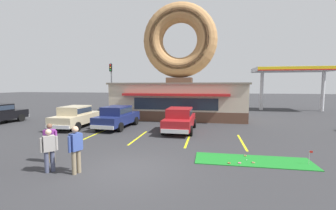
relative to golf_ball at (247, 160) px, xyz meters
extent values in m
plane|color=#2D2D30|center=(-4.49, -1.78, -0.05)|extent=(160.00, 160.00, 0.00)
cube|color=brown|center=(-4.42, 12.22, 0.40)|extent=(12.00, 6.00, 0.90)
cube|color=beige|center=(-4.42, 12.22, 2.00)|extent=(12.00, 6.00, 2.30)
cube|color=slate|center=(-4.42, 12.22, 3.23)|extent=(12.30, 6.30, 0.16)
cube|color=#B21E1E|center=(-4.42, 8.92, 2.30)|extent=(9.00, 0.60, 0.20)
cube|color=#232D3D|center=(-4.42, 9.21, 1.50)|extent=(7.20, 0.03, 1.00)
cube|color=brown|center=(-4.42, 12.22, 3.56)|extent=(2.40, 1.80, 0.50)
torus|color=#B27F4C|center=(-4.42, 12.22, 7.36)|extent=(7.10, 1.90, 7.10)
torus|color=#9E6B42|center=(-4.42, 11.80, 7.36)|extent=(6.25, 1.05, 6.24)
cube|color=#197523|center=(0.25, 0.04, -0.04)|extent=(4.72, 1.51, 0.03)
torus|color=#D8667F|center=(-0.34, -0.43, 0.00)|extent=(0.13, 0.13, 0.04)
torus|color=brown|center=(-0.75, -0.52, 0.00)|extent=(0.13, 0.13, 0.04)
torus|color=#A5724C|center=(0.21, -0.27, 0.00)|extent=(0.13, 0.13, 0.04)
torus|color=#A5724C|center=(0.03, 0.59, 0.00)|extent=(0.13, 0.13, 0.04)
sphere|color=white|center=(0.00, 0.00, 0.00)|extent=(0.04, 0.04, 0.04)
cylinder|color=silver|center=(2.36, -0.01, 0.25)|extent=(0.01, 0.01, 0.55)
cube|color=red|center=(2.42, -0.01, 0.48)|extent=(0.12, 0.01, 0.08)
cube|color=maroon|center=(-3.52, 5.62, 0.61)|extent=(1.83, 4.43, 0.68)
cube|color=maroon|center=(-3.52, 5.47, 1.25)|extent=(1.59, 2.12, 0.60)
cube|color=#232D3D|center=(-3.52, 5.47, 1.27)|extent=(1.62, 2.04, 0.36)
cube|color=silver|center=(-3.48, 7.85, 0.37)|extent=(1.67, 0.13, 0.24)
cube|color=silver|center=(-3.56, 3.39, 0.37)|extent=(1.67, 0.13, 0.24)
cylinder|color=black|center=(-4.38, 7.00, 0.27)|extent=(0.23, 0.64, 0.64)
cylinder|color=black|center=(-2.62, 6.97, 0.27)|extent=(0.23, 0.64, 0.64)
cylinder|color=black|center=(-4.42, 4.27, 0.27)|extent=(0.23, 0.64, 0.64)
cylinder|color=black|center=(-2.66, 4.24, 0.27)|extent=(0.23, 0.64, 0.64)
cube|color=#BCAD89|center=(-11.33, 5.60, 0.61)|extent=(1.88, 4.45, 0.68)
cube|color=#BCAD89|center=(-11.32, 5.45, 1.25)|extent=(1.62, 2.14, 0.60)
cube|color=#232D3D|center=(-11.32, 5.45, 1.27)|extent=(1.64, 2.06, 0.36)
cube|color=silver|center=(-11.39, 7.83, 0.37)|extent=(1.67, 0.15, 0.24)
cube|color=silver|center=(-11.27, 3.37, 0.37)|extent=(1.67, 0.15, 0.24)
cylinder|color=black|center=(-12.24, 6.94, 0.27)|extent=(0.24, 0.65, 0.64)
cylinder|color=black|center=(-10.48, 6.98, 0.27)|extent=(0.24, 0.65, 0.64)
cylinder|color=black|center=(-12.17, 4.21, 0.27)|extent=(0.24, 0.65, 0.64)
cylinder|color=black|center=(-10.41, 4.26, 0.27)|extent=(0.24, 0.65, 0.64)
cube|color=silver|center=(-18.46, 8.06, 0.37)|extent=(1.67, 0.17, 0.24)
cylinder|color=black|center=(-19.37, 7.23, 0.27)|extent=(0.25, 0.65, 0.64)
cylinder|color=black|center=(-17.61, 7.15, 0.27)|extent=(0.25, 0.65, 0.64)
cube|color=navy|center=(-8.23, 6.02, 0.61)|extent=(2.05, 4.51, 0.68)
cube|color=navy|center=(-8.24, 5.87, 1.25)|extent=(1.70, 2.20, 0.60)
cube|color=#232D3D|center=(-8.24, 5.87, 1.27)|extent=(1.71, 2.12, 0.36)
cube|color=silver|center=(-8.08, 8.25, 0.37)|extent=(1.67, 0.21, 0.24)
cube|color=silver|center=(-8.38, 3.80, 0.37)|extent=(1.67, 0.21, 0.24)
cylinder|color=black|center=(-9.02, 7.44, 0.27)|extent=(0.26, 0.65, 0.64)
cylinder|color=black|center=(-7.26, 7.32, 0.27)|extent=(0.26, 0.65, 0.64)
cylinder|color=black|center=(-9.20, 4.72, 0.27)|extent=(0.26, 0.65, 0.64)
cylinder|color=black|center=(-7.45, 4.60, 0.27)|extent=(0.26, 0.65, 0.64)
cylinder|color=#7F7056|center=(-6.17, -2.37, 0.37)|extent=(0.15, 0.15, 0.84)
cylinder|color=#7F7056|center=(-6.24, -2.56, 0.37)|extent=(0.15, 0.15, 0.84)
cube|color=#33478C|center=(-6.21, -2.46, 1.10)|extent=(0.36, 0.44, 0.62)
cylinder|color=#33478C|center=(-6.12, -2.23, 1.07)|extent=(0.10, 0.10, 0.57)
cylinder|color=#33478C|center=(-6.29, -2.70, 1.07)|extent=(0.10, 0.10, 0.57)
sphere|color=tan|center=(-6.21, -2.46, 1.55)|extent=(0.23, 0.23, 0.23)
cylinder|color=#474C66|center=(-7.30, -2.58, 0.34)|extent=(0.15, 0.15, 0.78)
cylinder|color=#474C66|center=(-7.17, -2.43, 0.34)|extent=(0.15, 0.15, 0.78)
cube|color=gray|center=(-7.24, -2.51, 1.01)|extent=(0.43, 0.44, 0.57)
cylinder|color=gray|center=(-7.41, -2.69, 0.98)|extent=(0.10, 0.10, 0.52)
cylinder|color=gray|center=(-7.07, -2.32, 0.98)|extent=(0.10, 0.10, 0.52)
sphere|color=beige|center=(-7.24, -2.51, 1.43)|extent=(0.21, 0.21, 0.21)
cylinder|color=#7F7056|center=(-7.80, -1.60, 0.34)|extent=(0.15, 0.15, 0.79)
cylinder|color=#7F7056|center=(-8.00, -1.62, 0.34)|extent=(0.15, 0.15, 0.79)
cube|color=#8C3393|center=(-7.90, -1.61, 1.03)|extent=(0.41, 0.28, 0.58)
cylinder|color=#8C3393|center=(-7.65, -1.58, 1.00)|extent=(0.10, 0.10, 0.53)
cylinder|color=#8C3393|center=(-8.15, -1.64, 1.00)|extent=(0.10, 0.10, 0.53)
sphere|color=brown|center=(-7.90, -1.61, 1.45)|extent=(0.21, 0.21, 0.21)
cylinder|color=#232833|center=(-11.16, 9.15, 0.42)|extent=(0.56, 0.56, 0.95)
torus|color=black|center=(-11.16, 9.15, 0.90)|extent=(0.57, 0.57, 0.05)
cylinder|color=#595B60|center=(-13.32, 16.34, 2.85)|extent=(0.16, 0.16, 5.80)
cube|color=black|center=(-13.32, 16.16, 5.20)|extent=(0.28, 0.24, 0.90)
sphere|color=red|center=(-13.32, 16.04, 5.50)|extent=(0.18, 0.18, 0.18)
sphere|color=orange|center=(-13.32, 16.04, 5.20)|extent=(0.18, 0.18, 0.18)
sphere|color=green|center=(-13.32, 16.04, 4.90)|extent=(0.18, 0.18, 0.18)
cylinder|color=silver|center=(4.95, 20.49, 2.35)|extent=(0.40, 0.40, 4.80)
cylinder|color=silver|center=(11.95, 20.49, 2.35)|extent=(0.40, 0.40, 4.80)
cube|color=silver|center=(8.45, 20.49, 5.00)|extent=(9.00, 4.40, 0.50)
cube|color=yellow|center=(8.45, 18.27, 5.00)|extent=(9.00, 0.04, 0.44)
cube|color=red|center=(8.45, 18.25, 4.83)|extent=(9.00, 0.04, 0.12)
cube|color=yellow|center=(-8.74, 3.22, -0.05)|extent=(0.12, 3.60, 0.01)
cube|color=yellow|center=(-5.74, 3.22, -0.05)|extent=(0.12, 3.60, 0.01)
cube|color=yellow|center=(-2.74, 3.22, -0.05)|extent=(0.12, 3.60, 0.01)
cube|color=yellow|center=(0.26, 3.22, -0.05)|extent=(0.12, 3.60, 0.01)
camera|label=1|loc=(-1.59, -9.53, 3.11)|focal=24.00mm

